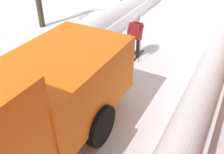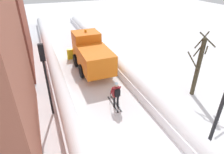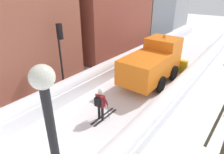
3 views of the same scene
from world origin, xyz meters
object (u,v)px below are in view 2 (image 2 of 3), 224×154
(traffic_light_pole, at_px, (44,67))
(bare_tree_near, at_px, (198,66))
(plow_truck, at_px, (91,53))
(skier, at_px, (116,93))

(traffic_light_pole, height_order, bare_tree_near, bare_tree_near)
(plow_truck, distance_m, skier, 5.66)
(bare_tree_near, bearing_deg, plow_truck, 130.80)
(skier, xyz_separation_m, bare_tree_near, (5.48, -0.63, 1.16))
(traffic_light_pole, xyz_separation_m, bare_tree_near, (9.27, -1.54, -0.89))
(traffic_light_pole, bearing_deg, plow_truck, 50.76)
(skier, bearing_deg, traffic_light_pole, 166.47)
(plow_truck, distance_m, traffic_light_pole, 6.30)
(plow_truck, relative_size, traffic_light_pole, 1.38)
(plow_truck, height_order, skier, plow_truck)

